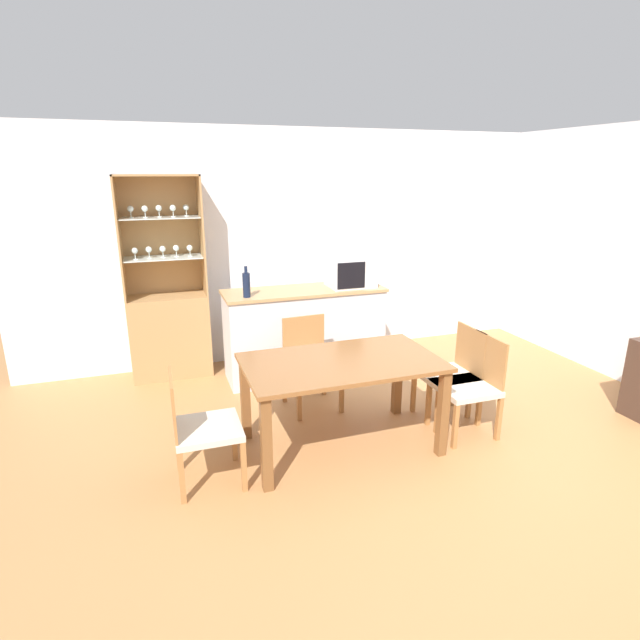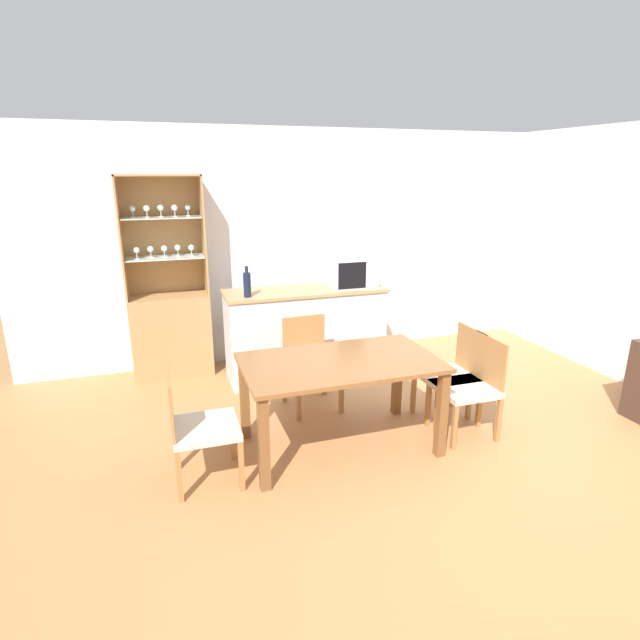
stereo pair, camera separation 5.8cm
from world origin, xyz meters
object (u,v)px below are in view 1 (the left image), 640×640
object	(u,v)px
dining_table	(341,374)
microwave	(351,272)
display_cabinet	(169,320)
dining_chair_head_far	(310,363)
dining_chair_side_right_far	(452,374)
dining_chair_side_right_near	(470,385)
wine_bottle	(246,284)
dining_chair_side_left_near	(201,428)

from	to	relation	value
dining_table	microwave	xyz separation A→B (m)	(0.67, 1.46, 0.47)
display_cabinet	dining_chair_head_far	xyz separation A→B (m)	(1.16, -1.20, -0.18)
dining_chair_side_right_far	dining_chair_side_right_near	size ratio (longest dim) A/B	1.00
display_cabinet	dining_chair_side_right_far	distance (m)	2.90
dining_chair_head_far	display_cabinet	bearing A→B (deg)	-49.24
wine_bottle	dining_chair_side_left_near	bearing A→B (deg)	-112.99
dining_chair_head_far	dining_chair_side_right_far	world-z (taller)	same
display_cabinet	dining_chair_side_right_far	xyz separation A→B (m)	(2.24, -1.83, -0.18)
dining_chair_side_left_near	dining_chair_side_right_near	size ratio (longest dim) A/B	1.00
dining_chair_side_left_near	dining_chair_side_right_far	size ratio (longest dim) A/B	1.00
display_cabinet	dining_chair_side_right_far	world-z (taller)	display_cabinet
display_cabinet	microwave	distance (m)	1.97
dining_table	dining_chair_head_far	size ratio (longest dim) A/B	1.81
dining_chair_side_right_near	wine_bottle	distance (m)	2.22
dining_chair_head_far	dining_chair_side_right_far	bearing A→B (deg)	146.00
dining_chair_side_right_far	microwave	size ratio (longest dim) A/B	1.75
dining_chair_side_right_far	microwave	bearing A→B (deg)	17.44
wine_bottle	dining_chair_head_far	bearing A→B (deg)	-52.72
dining_chair_side_left_near	dining_chair_side_right_near	distance (m)	2.15
dining_table	dining_chair_head_far	xyz separation A→B (m)	(-0.00, 0.76, -0.20)
dining_chair_side_right_far	microwave	xyz separation A→B (m)	(-0.41, 1.33, 0.67)
display_cabinet	wine_bottle	world-z (taller)	display_cabinet
dining_chair_head_far	wine_bottle	bearing A→B (deg)	-56.18
dining_chair_head_far	microwave	bearing A→B (deg)	-137.48
wine_bottle	display_cabinet	bearing A→B (deg)	139.63
dining_chair_head_far	dining_chair_side_right_near	world-z (taller)	same
microwave	dining_table	bearing A→B (deg)	-114.61
dining_chair_side_right_near	wine_bottle	xyz separation A→B (m)	(-1.53, 1.48, 0.64)
dining_table	dining_chair_side_right_far	xyz separation A→B (m)	(1.08, 0.13, -0.20)
dining_chair_side_left_near	wine_bottle	size ratio (longest dim) A/B	2.71
dining_chair_side_right_far	wine_bottle	size ratio (longest dim) A/B	2.71
dining_table	microwave	distance (m)	1.67
display_cabinet	wine_bottle	bearing A→B (deg)	-40.37
display_cabinet	dining_chair_side_right_far	size ratio (longest dim) A/B	2.53
dining_table	dining_chair_head_far	bearing A→B (deg)	90.20
microwave	dining_chair_side_right_near	bearing A→B (deg)	-75.58
dining_chair_side_left_near	wine_bottle	world-z (taller)	wine_bottle
dining_chair_side_right_far	display_cabinet	bearing A→B (deg)	51.13
dining_chair_side_left_near	dining_chair_side_right_near	xyz separation A→B (m)	(2.15, -0.00, 0.00)
display_cabinet	microwave	size ratio (longest dim) A/B	4.42
dining_table	display_cabinet	bearing A→B (deg)	120.76
dining_table	wine_bottle	bearing A→B (deg)	108.39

